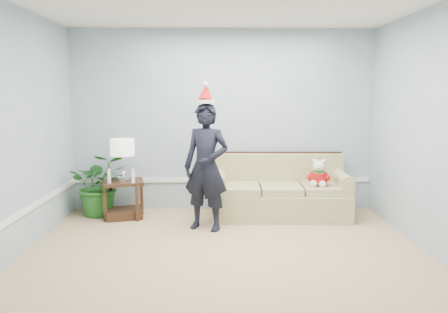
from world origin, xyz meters
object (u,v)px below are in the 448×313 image
object	(u,v)px
sofa	(280,194)
man	(206,167)
houseplant	(100,184)
side_table	(124,203)
table_lamp	(122,149)
teddy_bear	(319,176)

from	to	relation	value
sofa	man	xyz separation A→B (m)	(-1.04, -0.61, 0.50)
houseplant	side_table	bearing A→B (deg)	-23.10
side_table	man	size ratio (longest dim) A/B	0.40
side_table	table_lamp	bearing A→B (deg)	-66.28
side_table	houseplant	distance (m)	0.47
table_lamp	teddy_bear	world-z (taller)	table_lamp
man	teddy_bear	world-z (taller)	man
man	side_table	bearing A→B (deg)	176.93
sofa	teddy_bear	xyz separation A→B (m)	(0.52, -0.15, 0.29)
side_table	table_lamp	world-z (taller)	table_lamp
table_lamp	houseplant	distance (m)	0.68
table_lamp	man	distance (m)	1.30
table_lamp	teddy_bear	size ratio (longest dim) A/B	1.54
side_table	houseplant	size ratio (longest dim) A/B	0.71
table_lamp	man	bearing A→B (deg)	-23.94
teddy_bear	side_table	bearing A→B (deg)	-165.70
sofa	teddy_bear	world-z (taller)	sofa
side_table	man	world-z (taller)	man
sofa	houseplant	size ratio (longest dim) A/B	2.12
man	houseplant	bearing A→B (deg)	177.32
table_lamp	teddy_bear	distance (m)	2.77
sofa	side_table	distance (m)	2.23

